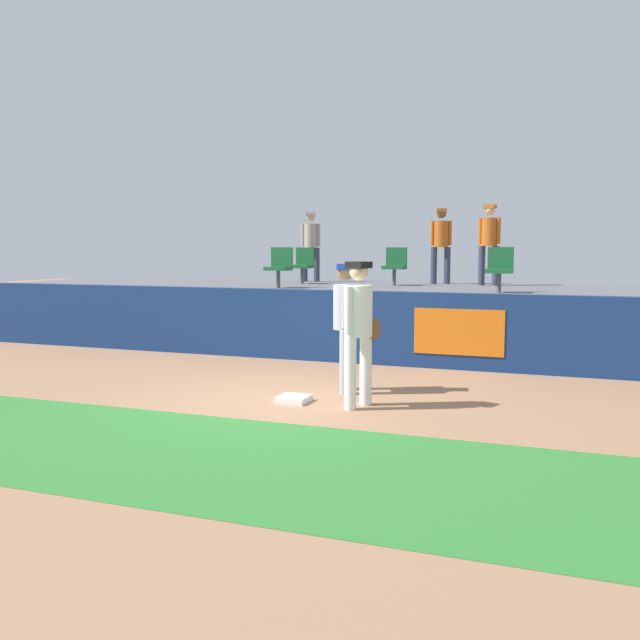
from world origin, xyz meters
TOP-DOWN VIEW (x-y plane):
  - ground_plane at (0.00, 0.00)m, footprint 60.00×60.00m
  - grass_foreground_strip at (0.00, -2.46)m, footprint 18.00×2.80m
  - first_base at (0.19, 0.02)m, footprint 0.40×0.40m
  - player_fielder_home at (1.09, 0.04)m, footprint 0.48×0.53m
  - player_runner_visitor at (0.63, 0.89)m, footprint 0.43×0.49m
  - field_wall at (0.01, 3.32)m, footprint 18.00×0.26m
  - bleacher_platform at (0.00, 5.89)m, footprint 18.00×4.80m
  - seat_back_left at (-2.30, 6.56)m, footprint 0.44×0.44m
  - seat_front_left at (-2.10, 4.76)m, footprint 0.47×0.44m
  - seat_back_center at (-0.10, 6.56)m, footprint 0.47×0.44m
  - seat_front_right at (2.34, 4.76)m, footprint 0.47×0.44m
  - spectator_hooded at (1.85, 7.25)m, footprint 0.49×0.39m
  - spectator_capped at (-2.51, 7.59)m, footprint 0.46×0.41m
  - spectator_casual at (0.73, 7.54)m, footprint 0.47×0.40m

SIDE VIEW (x-z plane):
  - ground_plane at x=0.00m, z-range 0.00..0.00m
  - grass_foreground_strip at x=0.00m, z-range 0.00..0.01m
  - first_base at x=0.19m, z-range 0.00..0.08m
  - bleacher_platform at x=0.00m, z-range 0.00..1.23m
  - field_wall at x=0.01m, z-range 0.00..1.29m
  - player_runner_visitor at x=0.63m, z-range 0.15..1.97m
  - player_fielder_home at x=1.09m, z-range 0.15..2.02m
  - seat_back_left at x=-2.30m, z-range 1.28..2.12m
  - seat_front_right at x=2.34m, z-range 1.28..2.12m
  - seat_back_center at x=-0.10m, z-range 1.28..2.12m
  - seat_front_left at x=-2.10m, z-range 1.28..2.12m
  - spectator_capped at x=-2.51m, z-range 1.36..3.06m
  - spectator_casual at x=0.73m, z-range 1.36..3.09m
  - spectator_hooded at x=1.85m, z-range 1.37..3.14m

